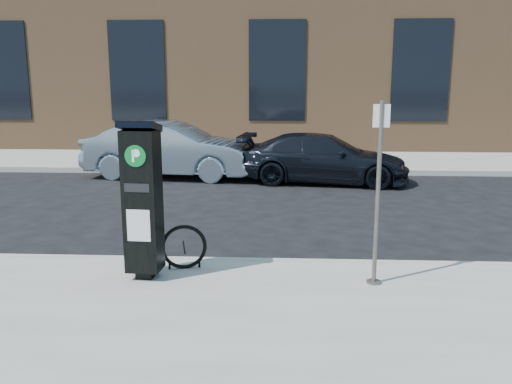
# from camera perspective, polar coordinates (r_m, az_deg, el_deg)

# --- Properties ---
(ground) EXTENTS (120.00, 120.00, 0.00)m
(ground) POSITION_cam_1_polar(r_m,az_deg,el_deg) (8.08, 1.03, -8.08)
(ground) COLOR black
(ground) RESTS_ON ground
(sidewalk_far) EXTENTS (60.00, 12.00, 0.15)m
(sidewalk_far) POSITION_cam_1_polar(r_m,az_deg,el_deg) (21.75, 2.24, 4.84)
(sidewalk_far) COLOR gray
(sidewalk_far) RESTS_ON ground
(curb_near) EXTENTS (60.00, 0.12, 0.16)m
(curb_near) POSITION_cam_1_polar(r_m,az_deg,el_deg) (8.03, 1.03, -7.63)
(curb_near) COLOR #9E9B93
(curb_near) RESTS_ON ground
(curb_far) EXTENTS (60.00, 0.12, 0.16)m
(curb_far) POSITION_cam_1_polar(r_m,az_deg,el_deg) (15.84, 1.98, 2.16)
(curb_far) COLOR #9E9B93
(curb_far) RESTS_ON ground
(building) EXTENTS (28.00, 10.05, 8.25)m
(building) POSITION_cam_1_polar(r_m,az_deg,el_deg) (24.62, 2.41, 15.16)
(building) COLOR brown
(building) RESTS_ON ground
(parking_kiosk) EXTENTS (0.51, 0.46, 2.10)m
(parking_kiosk) POSITION_cam_1_polar(r_m,az_deg,el_deg) (7.19, -11.86, -0.69)
(parking_kiosk) COLOR black
(parking_kiosk) RESTS_ON sidewalk_near
(sign_pole) EXTENTS (0.21, 0.19, 2.35)m
(sign_pole) POSITION_cam_1_polar(r_m,az_deg,el_deg) (6.97, 12.70, -0.35)
(sign_pole) COLOR #5E5853
(sign_pole) RESTS_ON sidewalk_near
(bike_rack) EXTENTS (0.63, 0.19, 0.63)m
(bike_rack) POSITION_cam_1_polar(r_m,az_deg,el_deg) (7.63, -7.59, -5.77)
(bike_rack) COLOR black
(bike_rack) RESTS_ON sidewalk_near
(car_silver) EXTENTS (4.90, 2.17, 1.56)m
(car_silver) POSITION_cam_1_polar(r_m,az_deg,el_deg) (15.45, -9.02, 4.42)
(car_silver) COLOR gray
(car_silver) RESTS_ON ground
(car_dark) EXTENTS (4.68, 2.35, 1.30)m
(car_dark) POSITION_cam_1_polar(r_m,az_deg,el_deg) (14.63, 7.11, 3.55)
(car_dark) COLOR black
(car_dark) RESTS_ON ground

